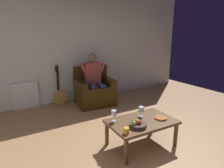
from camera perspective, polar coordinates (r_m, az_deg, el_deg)
name	(u,v)px	position (r m, az deg, el deg)	size (l,w,h in m)	color
ground_plane	(158,158)	(2.94, 13.50, -20.43)	(7.55, 7.55, 0.00)	#AC7D51
wall_back	(76,46)	(5.02, -10.46, 10.97)	(6.69, 0.06, 2.76)	silver
armchair	(94,91)	(4.71, -5.26, -2.14)	(0.91, 0.79, 0.92)	#332008
person_seated	(94,78)	(4.60, -5.25, 1.87)	(0.64, 0.60, 1.25)	brown
coffee_table	(141,124)	(3.01, 8.69, -11.57)	(1.02, 0.66, 0.41)	brown
guitar	(60,96)	(4.87, -15.17, -3.42)	(0.34, 0.21, 0.95)	#AC8742
radiator	(25,96)	(4.85, -24.24, -3.12)	(0.56, 0.06, 0.61)	white
wine_glass_near	(114,114)	(2.89, 0.58, -8.70)	(0.08, 0.08, 0.17)	silver
wine_glass_far	(141,110)	(3.09, 8.59, -7.47)	(0.08, 0.08, 0.16)	silver
fruit_bowl	(137,124)	(2.78, 7.53, -11.73)	(0.25, 0.25, 0.11)	#352723
decorative_dish	(161,118)	(3.10, 14.18, -9.67)	(0.19, 0.19, 0.02)	#BB642F
candle_jar	(126,131)	(2.60, 4.24, -13.52)	(0.08, 0.08, 0.08)	gold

